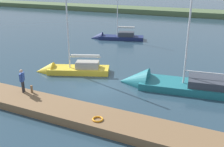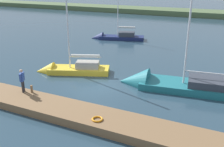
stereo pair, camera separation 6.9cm
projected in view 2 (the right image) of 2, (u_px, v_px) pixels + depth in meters
The scene contains 9 objects.
ground_plane at pixel (97, 87), 20.94m from camera, with size 200.00×200.00×0.00m, color #263D4C.
far_shoreline at pixel (193, 15), 61.47m from camera, with size 180.00×8.00×2.40m, color #4C603D.
dock_pier at pixel (61, 110), 16.75m from camera, with size 20.82×2.49×0.54m, color brown.
mooring_post_far at pixel (32, 89), 18.57m from camera, with size 0.17×0.17×0.54m, color brown.
life_ring_buoy at pixel (97, 119), 15.01m from camera, with size 0.66×0.66×0.10m, color orange.
sailboat_far_right at pixel (171, 86), 20.71m from camera, with size 10.76×4.03×10.69m.
sailboat_mid_channel at pixel (114, 38), 37.45m from camera, with size 7.84×4.04×7.85m.
sailboat_inner_slip at pixel (69, 71), 24.13m from camera, with size 7.03×4.26×8.84m.
person_on_dock at pixel (22, 79), 18.41m from camera, with size 0.39×0.60×1.72m.
Camera 2 is at (-9.44, 16.85, 8.27)m, focal length 41.45 mm.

